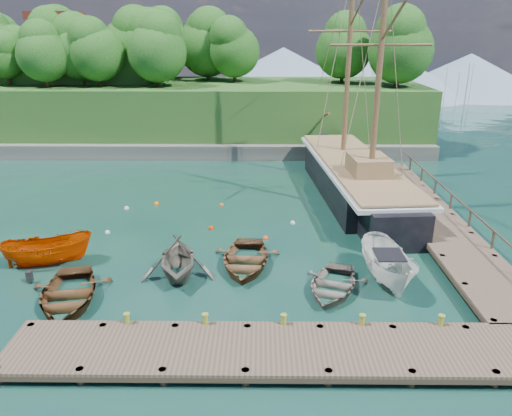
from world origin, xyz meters
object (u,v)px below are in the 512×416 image
at_px(rowboat_3, 332,291).
at_px(schooner, 354,181).
at_px(rowboat_1, 179,276).
at_px(rowboat_0, 68,303).
at_px(cabin_boat_white, 387,282).
at_px(rowboat_2, 245,266).
at_px(motorboat_orange, 50,264).

distance_m(rowboat_3, schooner, 14.32).
bearing_deg(rowboat_1, rowboat_3, -18.38).
xyz_separation_m(rowboat_0, cabin_boat_white, (14.34, 2.04, 0.00)).
bearing_deg(schooner, cabin_boat_white, -97.75).
bearing_deg(rowboat_1, schooner, 42.27).
height_order(rowboat_0, rowboat_1, rowboat_1).
bearing_deg(rowboat_3, rowboat_0, -155.42).
relative_size(rowboat_0, cabin_boat_white, 0.99).
bearing_deg(rowboat_2, schooner, 60.26).
height_order(rowboat_0, rowboat_2, rowboat_0).
xyz_separation_m(rowboat_0, rowboat_1, (4.42, 2.53, 0.00)).
distance_m(rowboat_1, rowboat_3, 7.34).
height_order(rowboat_3, motorboat_orange, motorboat_orange).
bearing_deg(motorboat_orange, rowboat_1, -115.47).
xyz_separation_m(rowboat_2, cabin_boat_white, (6.74, -1.55, 0.00)).
distance_m(rowboat_3, motorboat_orange, 14.21).
xyz_separation_m(rowboat_3, schooner, (3.39, 13.87, 1.05)).
bearing_deg(motorboat_orange, schooner, -72.20).
height_order(rowboat_0, cabin_boat_white, cabin_boat_white).
bearing_deg(rowboat_3, cabin_boat_white, 37.64).
relative_size(motorboat_orange, schooner, 0.17).
relative_size(rowboat_0, motorboat_orange, 1.13).
height_order(rowboat_0, schooner, schooner).
bearing_deg(schooner, rowboat_3, -108.47).
bearing_deg(rowboat_0, cabin_boat_white, -3.16).
bearing_deg(motorboat_orange, rowboat_3, -115.81).
xyz_separation_m(motorboat_orange, schooner, (17.35, 11.23, 1.05)).
xyz_separation_m(rowboat_2, rowboat_3, (4.03, -2.46, 0.00)).
xyz_separation_m(rowboat_2, motorboat_orange, (-9.93, 0.18, 0.00)).
bearing_deg(motorboat_orange, cabin_boat_white, -111.03).
bearing_deg(rowboat_3, rowboat_2, 167.61).
distance_m(rowboat_1, rowboat_2, 3.35).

